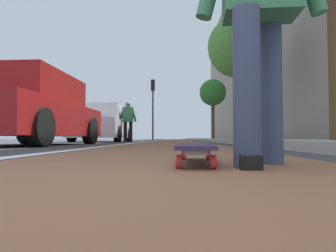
{
  "coord_description": "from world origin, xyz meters",
  "views": [
    {
      "loc": [
        -0.93,
        -0.1,
        0.15
      ],
      "look_at": [
        12.54,
        0.27,
        0.7
      ],
      "focal_mm": 31.92,
      "sensor_mm": 36.0,
      "label": 1
    }
  ],
  "objects_px": {
    "street_tree_far": "(213,93)",
    "parked_car_near": "(32,111)",
    "street_tree_mid": "(239,48)",
    "skateboard": "(196,148)",
    "traffic_light": "(153,99)",
    "parked_car_mid": "(103,125)",
    "pedestrian_distant": "(128,119)"
  },
  "relations": [
    {
      "from": "street_tree_far",
      "to": "parked_car_near",
      "type": "bearing_deg",
      "value": 158.9
    },
    {
      "from": "parked_car_near",
      "to": "street_tree_mid",
      "type": "relative_size",
      "value": 0.81
    },
    {
      "from": "skateboard",
      "to": "traffic_light",
      "type": "height_order",
      "value": "traffic_light"
    },
    {
      "from": "parked_car_mid",
      "to": "street_tree_mid",
      "type": "relative_size",
      "value": 0.87
    },
    {
      "from": "skateboard",
      "to": "street_tree_mid",
      "type": "bearing_deg",
      "value": -13.33
    },
    {
      "from": "street_tree_far",
      "to": "pedestrian_distant",
      "type": "distance_m",
      "value": 10.5
    },
    {
      "from": "parked_car_mid",
      "to": "pedestrian_distant",
      "type": "bearing_deg",
      "value": -114.07
    },
    {
      "from": "parked_car_near",
      "to": "parked_car_mid",
      "type": "height_order",
      "value": "parked_car_near"
    },
    {
      "from": "parked_car_near",
      "to": "street_tree_far",
      "type": "bearing_deg",
      "value": -21.1
    },
    {
      "from": "parked_car_mid",
      "to": "skateboard",
      "type": "bearing_deg",
      "value": -163.24
    },
    {
      "from": "parked_car_near",
      "to": "street_tree_far",
      "type": "distance_m",
      "value": 15.92
    },
    {
      "from": "parked_car_mid",
      "to": "street_tree_mid",
      "type": "xyz_separation_m",
      "value": [
        -0.05,
        -5.61,
        3.16
      ]
    },
    {
      "from": "traffic_light",
      "to": "pedestrian_distant",
      "type": "bearing_deg",
      "value": 178.89
    },
    {
      "from": "traffic_light",
      "to": "pedestrian_distant",
      "type": "distance_m",
      "value": 10.33
    },
    {
      "from": "parked_car_near",
      "to": "street_tree_far",
      "type": "xyz_separation_m",
      "value": [
        14.65,
        -5.66,
        2.57
      ]
    },
    {
      "from": "traffic_light",
      "to": "street_tree_far",
      "type": "bearing_deg",
      "value": -102.04
    },
    {
      "from": "traffic_light",
      "to": "street_tree_mid",
      "type": "height_order",
      "value": "street_tree_mid"
    },
    {
      "from": "traffic_light",
      "to": "street_tree_mid",
      "type": "bearing_deg",
      "value": -156.05
    },
    {
      "from": "parked_car_near",
      "to": "parked_car_mid",
      "type": "xyz_separation_m",
      "value": [
        5.97,
        -0.05,
        -0.03
      ]
    },
    {
      "from": "street_tree_mid",
      "to": "parked_car_near",
      "type": "bearing_deg",
      "value": 136.32
    },
    {
      "from": "parked_car_mid",
      "to": "street_tree_far",
      "type": "relative_size",
      "value": 1.05
    },
    {
      "from": "parked_car_near",
      "to": "street_tree_mid",
      "type": "bearing_deg",
      "value": -43.68
    },
    {
      "from": "parked_car_mid",
      "to": "street_tree_mid",
      "type": "distance_m",
      "value": 6.44
    },
    {
      "from": "parked_car_near",
      "to": "pedestrian_distant",
      "type": "relative_size",
      "value": 2.64
    },
    {
      "from": "traffic_light",
      "to": "street_tree_mid",
      "type": "distance_m",
      "value": 10.59
    },
    {
      "from": "parked_car_mid",
      "to": "street_tree_far",
      "type": "height_order",
      "value": "street_tree_far"
    },
    {
      "from": "street_tree_far",
      "to": "pedestrian_distant",
      "type": "relative_size",
      "value": 2.69
    },
    {
      "from": "parked_car_near",
      "to": "parked_car_mid",
      "type": "distance_m",
      "value": 5.97
    },
    {
      "from": "skateboard",
      "to": "street_tree_far",
      "type": "distance_m",
      "value": 19.55
    },
    {
      "from": "skateboard",
      "to": "parked_car_mid",
      "type": "height_order",
      "value": "parked_car_mid"
    },
    {
      "from": "parked_car_near",
      "to": "street_tree_far",
      "type": "height_order",
      "value": "street_tree_far"
    },
    {
      "from": "street_tree_far",
      "to": "pedestrian_distant",
      "type": "xyz_separation_m",
      "value": [
        -9.19,
        4.48,
        -2.39
      ]
    }
  ]
}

